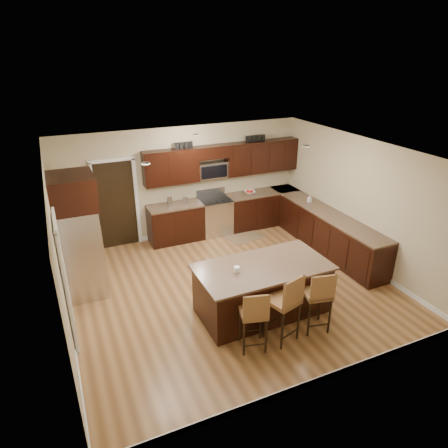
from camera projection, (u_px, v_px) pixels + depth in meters
name	position (u px, v px, depth m)	size (l,w,h in m)	color
floor	(231.00, 287.00, 7.92)	(6.00, 6.00, 0.00)	olive
ceiling	(232.00, 153.00, 6.82)	(6.00, 6.00, 0.00)	silver
wall_back	(184.00, 182.00, 9.67)	(6.00, 6.00, 0.00)	tan
wall_left	(58.00, 256.00, 6.26)	(5.50, 5.50, 0.00)	tan
wall_right	(359.00, 201.00, 8.48)	(5.50, 5.50, 0.00)	tan
base_cabinets	(277.00, 223.00, 9.64)	(4.02, 3.96, 0.92)	black
upper_cabinets	(226.00, 160.00, 9.72)	(4.00, 0.33, 0.80)	black
range	(215.00, 216.00, 10.03)	(0.76, 0.64, 1.11)	silver
microwave	(212.00, 170.00, 9.69)	(0.76, 0.31, 0.40)	silver
doorway	(117.00, 205.00, 9.18)	(0.85, 0.03, 2.06)	black
pantry_door	(64.00, 283.00, 6.15)	(0.03, 0.80, 2.04)	white
letter_decor	(220.00, 142.00, 9.48)	(2.20, 0.03, 0.15)	black
island	(262.00, 290.00, 7.04)	(2.33, 1.24, 0.92)	black
stool_left	(254.00, 314.00, 6.02)	(0.49, 0.49, 1.08)	brown
stool_mid	(286.00, 301.00, 6.18)	(0.56, 0.56, 1.21)	brown
stool_right	(319.00, 295.00, 6.43)	(0.50, 0.50, 1.13)	brown
refrigerator	(79.00, 235.00, 7.30)	(0.79, 0.93, 2.35)	silver
floor_mat	(245.00, 237.00, 9.98)	(0.88, 0.59, 0.01)	brown
fruit_bowl	(250.00, 192.00, 10.19)	(0.29, 0.29, 0.07)	silver
soap_bottle	(310.00, 199.00, 9.62)	(0.08, 0.08, 0.18)	#B2B2B2
canister_tall	(170.00, 202.00, 9.38)	(0.12, 0.12, 0.22)	silver
canister_short	(185.00, 200.00, 9.53)	(0.11, 0.11, 0.16)	silver
island_jar	(237.00, 269.00, 6.64)	(0.10, 0.10, 0.10)	white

